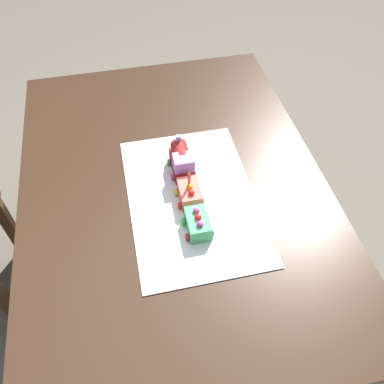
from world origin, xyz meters
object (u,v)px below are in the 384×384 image
at_px(cake_car_caboose_coral, 190,194).
at_px(cake_car_hopper_mint_green, 198,224).
at_px(cake_locomotive, 182,161).
at_px(birthday_candle, 189,177).
at_px(dining_table, 174,204).

distance_m(cake_car_caboose_coral, cake_car_hopper_mint_green, 0.12).
bearing_deg(cake_locomotive, cake_car_hopper_mint_green, 0.00).
xyz_separation_m(cake_locomotive, birthday_candle, (0.12, 0.00, 0.05)).
xyz_separation_m(cake_locomotive, cake_car_caboose_coral, (0.13, 0.00, -0.02)).
height_order(cake_locomotive, birthday_candle, birthday_candle).
bearing_deg(dining_table, cake_car_hopper_mint_green, 11.13).
distance_m(cake_locomotive, cake_car_hopper_mint_green, 0.25).
height_order(cake_car_caboose_coral, cake_car_hopper_mint_green, same).
bearing_deg(birthday_candle, cake_locomotive, -180.00).
relative_size(dining_table, birthday_candle, 26.78).
bearing_deg(cake_car_hopper_mint_green, cake_locomotive, -180.00).
bearing_deg(cake_car_caboose_coral, cake_locomotive, -180.00).
height_order(dining_table, birthday_candle, birthday_candle).
bearing_deg(cake_locomotive, cake_car_caboose_coral, 0.00).
xyz_separation_m(cake_car_caboose_coral, birthday_candle, (-0.01, -0.00, 0.07)).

